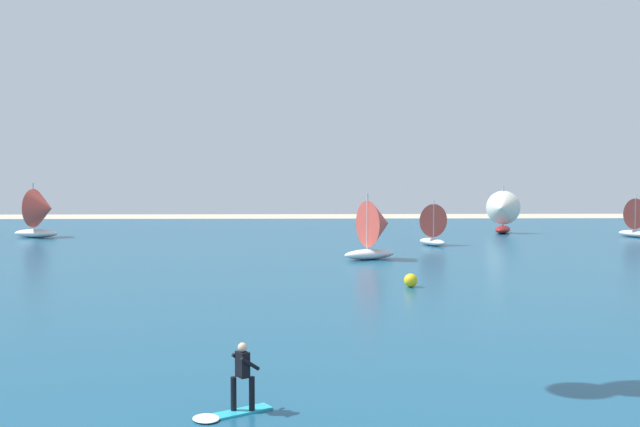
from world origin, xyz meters
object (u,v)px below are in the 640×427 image
(sailboat_trailing, at_px, (630,217))
(sailboat_near_shore, at_px, (41,213))
(marker_buoy, at_px, (411,280))
(sailboat_outermost, at_px, (429,224))
(kitesurfer, at_px, (235,389))
(sailboat_center_horizon, at_px, (502,212))
(sailboat_far_left, at_px, (376,229))

(sailboat_trailing, xyz_separation_m, sailboat_near_shore, (-56.45, 0.22, 0.48))
(sailboat_near_shore, bearing_deg, marker_buoy, -46.15)
(sailboat_outermost, height_order, marker_buoy, sailboat_outermost)
(kitesurfer, height_order, sailboat_near_shore, sailboat_near_shore)
(sailboat_center_horizon, relative_size, sailboat_outermost, 1.25)
(sailboat_center_horizon, relative_size, sailboat_near_shore, 0.94)
(sailboat_center_horizon, bearing_deg, marker_buoy, -112.88)
(sailboat_near_shore, bearing_deg, sailboat_trailing, -0.22)
(sailboat_outermost, bearing_deg, marker_buoy, -102.67)
(sailboat_center_horizon, bearing_deg, sailboat_trailing, -20.10)
(sailboat_outermost, xyz_separation_m, sailboat_far_left, (-5.57, -10.30, 0.31))
(sailboat_center_horizon, relative_size, marker_buoy, 7.01)
(sailboat_trailing, relative_size, marker_buoy, 5.97)
(sailboat_trailing, xyz_separation_m, marker_buoy, (-26.20, -31.26, -1.57))
(kitesurfer, distance_m, sailboat_near_shore, 55.80)
(sailboat_far_left, distance_m, marker_buoy, 12.90)
(sailboat_outermost, bearing_deg, sailboat_center_horizon, 51.63)
(sailboat_center_horizon, height_order, marker_buoy, sailboat_center_horizon)
(kitesurfer, height_order, sailboat_center_horizon, sailboat_center_horizon)
(sailboat_center_horizon, distance_m, sailboat_outermost, 15.71)
(sailboat_center_horizon, relative_size, sailboat_trailing, 1.17)
(sailboat_far_left, bearing_deg, marker_buoy, -88.28)
(kitesurfer, distance_m, sailboat_center_horizon, 59.01)
(sailboat_near_shore, bearing_deg, sailboat_outermost, -13.35)
(sailboat_trailing, distance_m, sailboat_far_left, 32.38)
(kitesurfer, xyz_separation_m, sailboat_far_left, (6.80, 32.08, 1.50))
(sailboat_center_horizon, bearing_deg, sailboat_far_left, -124.12)
(kitesurfer, xyz_separation_m, sailboat_near_shore, (-23.06, 50.78, 1.79))
(sailboat_trailing, relative_size, sailboat_far_left, 0.91)
(sailboat_center_horizon, height_order, sailboat_trailing, sailboat_center_horizon)
(sailboat_outermost, bearing_deg, sailboat_near_shore, 166.65)
(sailboat_trailing, distance_m, marker_buoy, 40.82)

